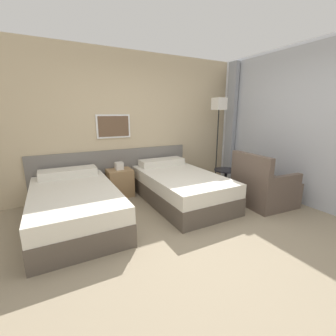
% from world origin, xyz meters
% --- Properties ---
extents(ground_plane, '(16.00, 16.00, 0.00)m').
position_xyz_m(ground_plane, '(0.00, 0.00, 0.00)').
color(ground_plane, gray).
extents(wall_headboard, '(10.00, 0.10, 2.70)m').
position_xyz_m(wall_headboard, '(-0.03, 2.30, 1.29)').
color(wall_headboard, '#C6B28E').
rests_on(wall_headboard, ground_plane).
extents(wall_window, '(0.21, 4.77, 2.70)m').
position_xyz_m(wall_window, '(2.22, -0.00, 1.34)').
color(wall_window, white).
rests_on(wall_window, ground_plane).
extents(bed_near_door, '(1.13, 1.99, 0.64)m').
position_xyz_m(bed_near_door, '(-1.40, 1.25, 0.27)').
color(bed_near_door, brown).
rests_on(bed_near_door, ground_plane).
extents(bed_near_window, '(1.13, 1.99, 0.64)m').
position_xyz_m(bed_near_window, '(0.37, 1.25, 0.27)').
color(bed_near_window, brown).
rests_on(bed_near_window, ground_plane).
extents(nightstand, '(0.46, 0.37, 0.66)m').
position_xyz_m(nightstand, '(-0.52, 2.01, 0.27)').
color(nightstand, '#9E7A51').
rests_on(nightstand, ground_plane).
extents(floor_lamp, '(0.24, 0.24, 1.86)m').
position_xyz_m(floor_lamp, '(1.55, 1.70, 1.57)').
color(floor_lamp, black).
rests_on(floor_lamp, ground_plane).
extents(side_table, '(0.45, 0.45, 0.50)m').
position_xyz_m(side_table, '(1.33, 1.14, 0.35)').
color(side_table, black).
rests_on(side_table, ground_plane).
extents(armchair, '(0.87, 0.90, 0.91)m').
position_xyz_m(armchair, '(1.57, 0.45, 0.29)').
color(armchair, brown).
rests_on(armchair, ground_plane).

